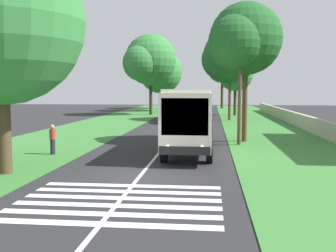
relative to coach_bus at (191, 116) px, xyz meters
The scene contains 21 objects.
ground 8.17m from the coach_bus, 166.80° to the left, with size 160.00×160.00×0.00m, color #262628.
grass_verge_left 12.58m from the coach_bus, 53.78° to the left, with size 120.00×8.00×0.04m, color #387533.
grass_verge_right 9.96m from the coach_bus, 41.14° to the right, with size 120.00×8.00×0.04m, color #387533.
centre_line 7.84m from the coach_bus, 13.81° to the left, with size 110.00×0.16×0.01m, color silver.
coach_bus is the anchor object (origin of this frame).
zebra_crossing 11.69m from the coach_bus, behind, with size 4.95×6.80×0.01m.
trailing_car_0 20.35m from the coach_bus, ahead, with size 4.30×1.78×1.43m.
trailing_car_1 25.55m from the coach_bus, ahead, with size 4.30×1.78×1.43m.
trailing_car_2 34.21m from the coach_bus, ahead, with size 4.30×1.78×1.43m.
trailing_car_3 39.25m from the coach_bus, ahead, with size 4.30×1.78×1.43m.
trailing_minibus_0 48.05m from the coach_bus, ahead, with size 6.00×2.14×2.53m.
roadside_tree_left_0 53.39m from the coach_bus, ahead, with size 7.30×6.45×10.10m.
roadside_tree_left_2 35.23m from the coach_bus, 12.81° to the left, with size 9.07×7.35×11.56m.
roadside_tree_left_3 44.98m from the coach_bus, ahead, with size 8.48×7.24×10.19m.
roadside_tree_right_0 7.47m from the coach_bus, 36.89° to the right, with size 6.03×5.13×9.70m.
roadside_tree_right_1 25.53m from the coach_bus, ahead, with size 8.26×6.62×10.83m.
roadside_tree_right_2 55.13m from the coach_bus, ahead, with size 6.81×5.99×10.86m.
roadside_tree_right_3 34.63m from the coach_bus, ahead, with size 6.03×5.03×8.44m.
utility_pole 4.79m from the coach_bus, 47.13° to the right, with size 0.24×1.40×8.56m.
roadside_wall 15.81m from the coach_bus, 38.49° to the right, with size 70.00×0.40×1.32m, color #B2A893.
pedestrian 8.14m from the coach_bus, 106.67° to the left, with size 0.34×0.34×1.69m.
Camera 1 is at (-16.61, -3.02, 3.73)m, focal length 43.39 mm.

